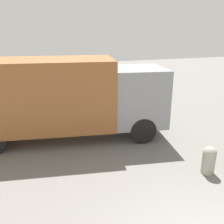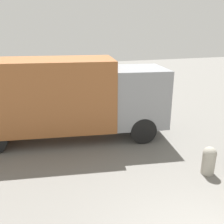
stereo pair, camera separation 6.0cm
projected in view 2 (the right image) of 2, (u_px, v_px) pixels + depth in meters
name	position (u px, v px, depth m)	size (l,w,h in m)	color
delivery_truck	(62.00, 96.00, 9.88)	(8.32, 3.52, 3.24)	#99592D
bollard_far_bench	(209.00, 159.00, 7.71)	(0.42, 0.42, 0.91)	#9E998C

